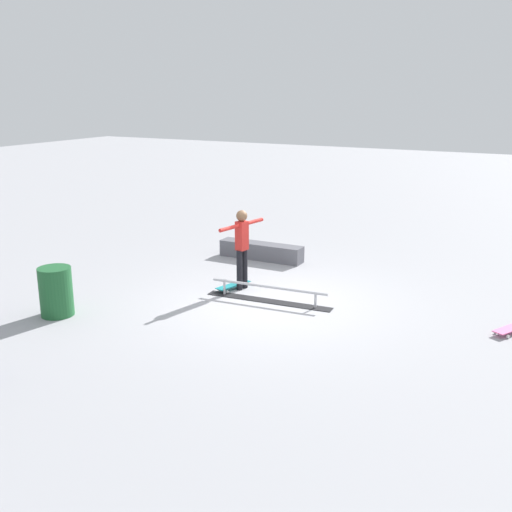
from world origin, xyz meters
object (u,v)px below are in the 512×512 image
Objects in this scene: grind_rail at (268,295)px; skater_main at (242,244)px; skateboard_main at (233,285)px; loose_skateboard_pink at (512,328)px; trash_bin at (56,292)px; skate_ledge at (261,251)px.

skater_main is (0.79, -0.42, 0.79)m from grind_rail.
skater_main is at bearing 135.29° from skateboard_main.
skateboard_main is (0.95, -0.33, -0.06)m from grind_rail.
loose_skateboard_pink is 0.93× the size of trash_bin.
loose_skateboard_pink is (-4.97, -0.09, -0.85)m from skater_main.
skateboard_main is 1.03× the size of loose_skateboard_pink.
skater_main reaches higher than skateboard_main.
grind_rail is 2.99× the size of skateboard_main.
grind_rail reaches higher than skateboard_main.
skater_main is (-0.66, 2.11, 0.73)m from skate_ledge.
trash_bin is at bearing 72.94° from skate_ledge.
grind_rail reaches higher than loose_skateboard_pink.
loose_skateboard_pink is 7.69m from trash_bin.
skateboard_main and loose_skateboard_pink have the same top height.
skateboard_main is at bearing -60.27° from loose_skateboard_pink.
skate_ledge is 2.43× the size of skateboard_main.
grind_rail is at bearing 86.10° from skateboard_main.
grind_rail is 2.84× the size of trash_bin.
grind_rail is 1.19m from skater_main.
skate_ledge is at bearing -64.22° from grind_rail.
skate_ledge reaches higher than skateboard_main.
trash_bin reaches higher than skate_ledge.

